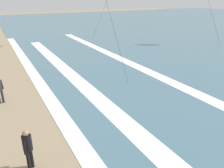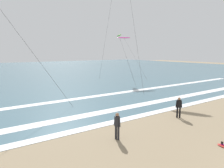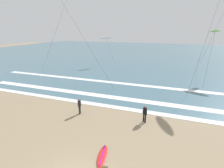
{
  "view_description": "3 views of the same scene",
  "coord_description": "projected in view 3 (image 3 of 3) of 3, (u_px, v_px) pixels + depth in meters",
  "views": [
    {
      "loc": [
        9.16,
        7.6,
        5.73
      ],
      "look_at": [
        1.34,
        11.88,
        2.13
      ],
      "focal_mm": 35.32,
      "sensor_mm": 36.0,
      "label": 1
    },
    {
      "loc": [
        -10.47,
        -1.72,
        5.07
      ],
      "look_at": [
        -2.1,
        10.52,
        2.71
      ],
      "focal_mm": 33.19,
      "sensor_mm": 36.0,
      "label": 2
    },
    {
      "loc": [
        4.16,
        -5.6,
        7.93
      ],
      "look_at": [
        -1.65,
        10.82,
        2.29
      ],
      "focal_mm": 27.31,
      "sensor_mm": 36.0,
      "label": 3
    }
  ],
  "objects": [
    {
      "name": "ocean_surface",
      "position": [
        160.0,
        54.0,
        57.78
      ],
      "size": [
        140.0,
        90.0,
        0.01
      ],
      "primitive_type": "cube",
      "color": "#476B7A",
      "rests_on": "ground"
    },
    {
      "name": "surfer_foreground_main",
      "position": [
        145.0,
        112.0,
        14.94
      ],
      "size": [
        0.47,
        0.36,
        1.6
      ],
      "color": "black",
      "rests_on": "ground"
    },
    {
      "name": "wave_foam_shoreline",
      "position": [
        133.0,
        110.0,
        17.47
      ],
      "size": [
        52.7,
        0.8,
        0.01
      ],
      "primitive_type": "cube",
      "color": "white",
      "rests_on": "ocean_surface"
    },
    {
      "name": "kite_lime_far_right",
      "position": [
        215.0,
        31.0,
        26.9
      ],
      "size": [
        2.68,
        7.78,
        7.82
      ],
      "color": "#70C628",
      "rests_on": "ground"
    },
    {
      "name": "surfer_right_near",
      "position": [
        79.0,
        105.0,
        16.42
      ],
      "size": [
        0.32,
        0.52,
        1.6
      ],
      "color": "#232328",
      "rests_on": "ground"
    },
    {
      "name": "surfboard_right_spare",
      "position": [
        102.0,
        156.0,
        11.11
      ],
      "size": [
        0.99,
        2.18,
        0.25
      ],
      "color": "red",
      "rests_on": "ground"
    },
    {
      "name": "wave_foam_mid_break",
      "position": [
        131.0,
        100.0,
        20.01
      ],
      "size": [
        41.96,
        1.09,
        0.01
      ],
      "primitive_type": "cube",
      "color": "white",
      "rests_on": "ocean_surface"
    },
    {
      "name": "wave_foam_outer_break",
      "position": [
        151.0,
        86.0,
        24.64
      ],
      "size": [
        53.05,
        0.99,
        0.01
      ],
      "primitive_type": "cube",
      "color": "white",
      "rests_on": "ocean_surface"
    },
    {
      "name": "kite_white_low_near",
      "position": [
        106.0,
        38.0,
        37.74
      ],
      "size": [
        2.44,
        4.23,
        6.26
      ],
      "color": "white",
      "rests_on": "ground"
    }
  ]
}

